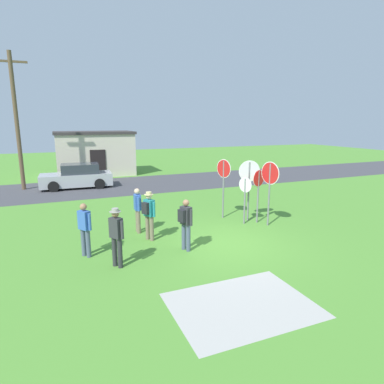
# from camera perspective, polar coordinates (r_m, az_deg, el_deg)

# --- Properties ---
(ground_plane) EXTENTS (80.00, 80.00, 0.00)m
(ground_plane) POSITION_cam_1_polar(r_m,az_deg,el_deg) (11.28, 5.86, -9.12)
(ground_plane) COLOR #518E33
(street_asphalt) EXTENTS (60.00, 6.40, 0.01)m
(street_asphalt) POSITION_cam_1_polar(r_m,az_deg,el_deg) (22.09, -8.94, 1.35)
(street_asphalt) COLOR #424247
(street_asphalt) RESTS_ON ground
(concrete_path) EXTENTS (3.20, 2.40, 0.01)m
(concrete_path) POSITION_cam_1_polar(r_m,az_deg,el_deg) (7.91, 8.76, -18.98)
(concrete_path) COLOR #ADAAA3
(concrete_path) RESTS_ON ground
(building_background) EXTENTS (5.90, 3.83, 3.38)m
(building_background) POSITION_cam_1_polar(r_m,az_deg,el_deg) (26.87, -16.65, 6.55)
(building_background) COLOR beige
(building_background) RESTS_ON ground
(utility_pole) EXTENTS (1.80, 0.24, 8.09)m
(utility_pole) POSITION_cam_1_polar(r_m,az_deg,el_deg) (22.32, -28.40, 11.09)
(utility_pole) COLOR brown
(utility_pole) RESTS_ON ground
(parked_car_on_street) EXTENTS (4.36, 2.14, 1.51)m
(parked_car_on_street) POSITION_cam_1_polar(r_m,az_deg,el_deg) (21.87, -19.45, 2.52)
(parked_car_on_street) COLOR #A5A8AD
(parked_car_on_street) RESTS_ON ground
(stop_sign_low_front) EXTENTS (0.21, 0.88, 2.58)m
(stop_sign_low_front) POSITION_cam_1_polar(r_m,az_deg,el_deg) (13.13, 13.46, 1.81)
(stop_sign_low_front) COLOR slate
(stop_sign_low_front) RESTS_ON ground
(stop_sign_center_cluster) EXTENTS (0.26, 0.76, 2.55)m
(stop_sign_center_cluster) POSITION_cam_1_polar(r_m,az_deg,el_deg) (13.90, 5.55, 2.48)
(stop_sign_center_cluster) COLOR slate
(stop_sign_center_cluster) RESTS_ON ground
(stop_sign_nearest) EXTENTS (0.67, 0.23, 2.21)m
(stop_sign_nearest) POSITION_cam_1_polar(r_m,az_deg,el_deg) (13.47, 11.55, 0.85)
(stop_sign_nearest) COLOR slate
(stop_sign_nearest) RESTS_ON ground
(stop_sign_rear_left) EXTENTS (0.23, 0.58, 1.93)m
(stop_sign_rear_left) POSITION_cam_1_polar(r_m,az_deg,el_deg) (13.27, 9.27, -0.17)
(stop_sign_rear_left) COLOR slate
(stop_sign_rear_left) RESTS_ON ground
(stop_sign_far_back) EXTENTS (0.83, 0.31, 2.55)m
(stop_sign_far_back) POSITION_cam_1_polar(r_m,az_deg,el_deg) (13.67, 9.96, 2.24)
(stop_sign_far_back) COLOR slate
(stop_sign_far_back) RESTS_ON ground
(person_in_blue) EXTENTS (0.44, 0.54, 1.69)m
(person_in_blue) POSITION_cam_1_polar(r_m,az_deg,el_deg) (10.41, -1.15, -5.15)
(person_in_blue) COLOR #4C5670
(person_in_blue) RESTS_ON ground
(person_in_dark_shirt) EXTENTS (0.38, 0.49, 1.74)m
(person_in_dark_shirt) POSITION_cam_1_polar(r_m,az_deg,el_deg) (9.49, -13.12, -7.19)
(person_in_dark_shirt) COLOR #2D2D33
(person_in_dark_shirt) RESTS_ON ground
(person_on_left) EXTENTS (0.45, 0.51, 1.74)m
(person_on_left) POSITION_cam_1_polar(r_m,az_deg,el_deg) (11.41, -7.58, -3.56)
(person_on_left) COLOR #7A6B56
(person_on_left) RESTS_ON ground
(person_with_sunhat) EXTENTS (0.39, 0.49, 1.69)m
(person_with_sunhat) POSITION_cam_1_polar(r_m,az_deg,el_deg) (10.48, -18.28, -5.84)
(person_with_sunhat) COLOR #4C5670
(person_with_sunhat) RESTS_ON ground
(person_in_teal) EXTENTS (0.23, 0.57, 1.69)m
(person_in_teal) POSITION_cam_1_polar(r_m,az_deg,el_deg) (12.30, -9.51, -2.76)
(person_in_teal) COLOR #7A6B56
(person_in_teal) RESTS_ON ground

